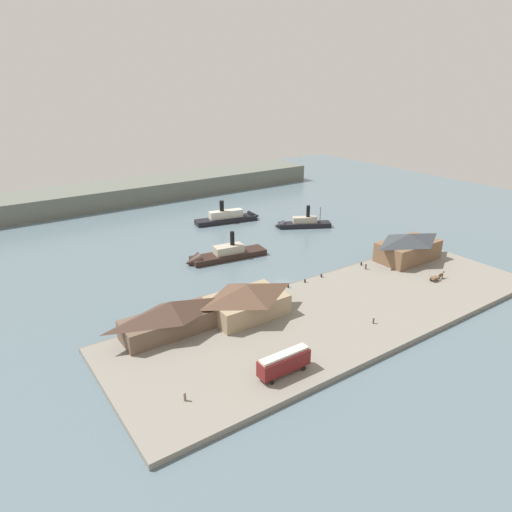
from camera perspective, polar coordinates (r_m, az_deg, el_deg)
The scene contains 19 objects.
ground_plane at distance 125.43m, azimuth 3.36°, elevation -3.33°, with size 320.00×320.00×0.00m, color slate.
quay_promenade at distance 110.55m, azimuth 10.41°, elevation -6.93°, with size 110.00×36.00×1.20m, color gray.
seawall_edge at distance 122.68m, azimuth 4.40°, elevation -3.69°, with size 110.00×0.80×1.00m, color #666159.
ferry_shed_east_terminal at distance 99.75m, azimuth -10.47°, elevation -7.43°, with size 21.83×8.34×7.30m.
ferry_shed_west_terminal at distance 104.90m, azimuth -1.14°, elevation -5.44°, with size 17.70×11.54×7.59m.
ferry_shed_customs_shed at distance 143.36m, azimuth 18.41°, elevation 1.12°, with size 19.06×10.80×8.20m.
street_tram at distance 86.19m, azimuth 3.51°, elevation -13.01°, with size 10.56×2.89×4.45m.
horse_cart at distance 132.97m, azimuth 21.64°, elevation -2.40°, with size 5.37×1.40×1.87m.
pedestrian_walking_east at distance 134.16m, azimuth 13.50°, elevation -1.28°, with size 0.44×0.44×1.78m.
pedestrian_by_tram at distance 106.04m, azimuth 14.40°, elevation -7.79°, with size 0.38×0.38×1.53m.
pedestrian_near_west_shed at distance 81.92m, azimuth -8.84°, elevation -16.91°, with size 0.43×0.43×1.75m.
mooring_post_east at distance 122.97m, azimuth 6.11°, elevation -3.10°, with size 0.44×0.44×0.90m, color black.
mooring_post_west at distance 126.76m, azimuth 8.13°, elevation -2.43°, with size 0.44×0.44×0.90m, color black.
mooring_post_center_west at distance 136.77m, azimuth 12.96°, elevation -0.95°, with size 0.44×0.44×0.90m, color black.
mooring_post_center_east at distance 119.68m, azimuth 4.02°, elevation -3.74°, with size 0.44×0.44×0.90m, color black.
ferry_moored_east at distance 171.48m, azimuth 5.41°, elevation 4.03°, with size 20.58×13.81×9.41m.
ferry_departing_north at distance 178.05m, azimuth -2.96°, elevation 4.83°, with size 26.45×9.96×10.25m.
ferry_moored_west at distance 140.40m, azimuth -4.58°, elevation 0.03°, with size 26.33×8.97×10.30m.
far_headland at distance 217.03m, azimuth -14.85°, elevation 7.83°, with size 180.00×24.00×8.00m, color #60665B.
Camera 1 is at (-70.58, -89.41, 52.50)m, focal length 32.16 mm.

